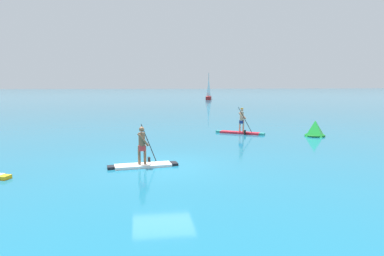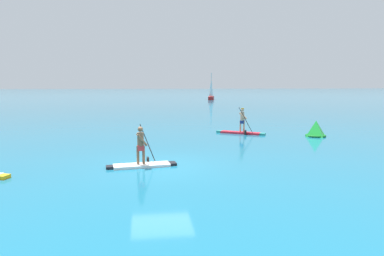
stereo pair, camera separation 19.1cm
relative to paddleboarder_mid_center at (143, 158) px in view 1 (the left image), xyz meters
The scene contains 5 objects.
ground 0.85m from the paddleboarder_mid_center, ahead, with size 440.00×440.00×0.00m, color #196B8C.
paddleboarder_mid_center is the anchor object (origin of this frame).
paddleboarder_far_right 10.93m from the paddleboarder_mid_center, 52.84° to the left, with size 2.99×2.15×1.82m.
race_marker_buoy 12.95m from the paddleboarder_mid_center, 32.06° to the left, with size 1.27×1.27×1.01m.
sailboat_right_horizon 61.85m from the paddleboarder_mid_center, 76.41° to the left, with size 2.04×4.37×5.58m.
Camera 1 is at (-0.91, -14.22, 3.34)m, focal length 33.35 mm.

